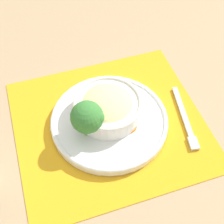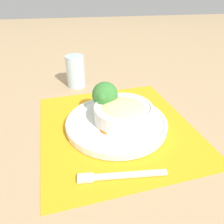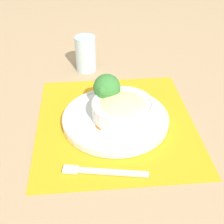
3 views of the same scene
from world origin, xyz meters
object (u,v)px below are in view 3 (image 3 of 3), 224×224
(broccoli_floret, at_px, (108,88))
(fork, at_px, (98,171))
(bowl, at_px, (124,108))
(water_glass, at_px, (87,55))

(broccoli_floret, height_order, fork, broccoli_floret)
(bowl, distance_m, broccoli_floret, 0.07)
(broccoli_floret, height_order, water_glass, water_glass)
(water_glass, bearing_deg, bowl, -158.00)
(water_glass, distance_m, fork, 0.47)
(bowl, bearing_deg, broccoli_floret, 39.41)
(water_glass, xyz_separation_m, fork, (-0.47, -0.06, -0.04))
(bowl, relative_size, fork, 0.86)
(broccoli_floret, xyz_separation_m, fork, (-0.23, 0.02, -0.07))
(broccoli_floret, bearing_deg, fork, 176.03)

